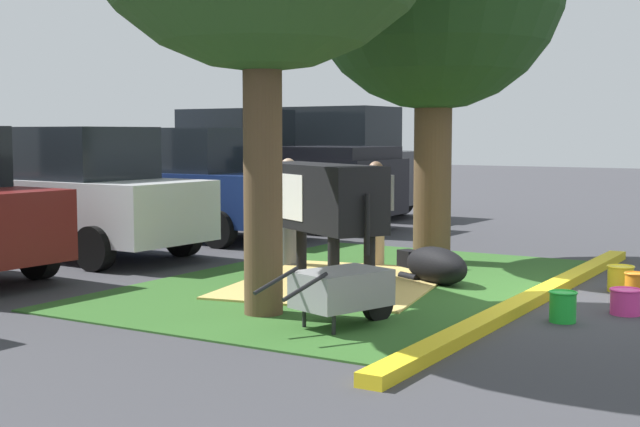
{
  "coord_description": "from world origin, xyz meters",
  "views": [
    {
      "loc": [
        -9.98,
        -3.13,
        1.93
      ],
      "look_at": [
        -0.29,
        2.72,
        0.9
      ],
      "focal_mm": 49.85,
      "sensor_mm": 36.0,
      "label": 1
    }
  ],
  "objects_px": {
    "cow_holstein": "(312,197)",
    "person_handler": "(376,211)",
    "calf_lying": "(434,265)",
    "bucket_green": "(563,306)",
    "bucket_yellow": "(621,278)",
    "pickup_truck_black": "(268,172)",
    "sedan_blue": "(191,184)",
    "person_visitor_near": "(289,209)",
    "suv_dark_grey": "(325,161)",
    "wheelbarrow": "(344,289)",
    "bucket_pink": "(626,301)",
    "hatchback_white": "(75,193)",
    "bucket_orange": "(636,285)"
  },
  "relations": [
    {
      "from": "bucket_green",
      "to": "sedan_blue",
      "type": "bearing_deg",
      "value": 64.53
    },
    {
      "from": "suv_dark_grey",
      "to": "calf_lying",
      "type": "bearing_deg",
      "value": -140.82
    },
    {
      "from": "wheelbarrow",
      "to": "bucket_green",
      "type": "bearing_deg",
      "value": -51.91
    },
    {
      "from": "bucket_yellow",
      "to": "sedan_blue",
      "type": "bearing_deg",
      "value": 78.24
    },
    {
      "from": "calf_lying",
      "to": "person_visitor_near",
      "type": "xyz_separation_m",
      "value": [
        0.24,
        2.39,
        0.6
      ]
    },
    {
      "from": "person_handler",
      "to": "cow_holstein",
      "type": "bearing_deg",
      "value": -179.03
    },
    {
      "from": "cow_holstein",
      "to": "hatchback_white",
      "type": "bearing_deg",
      "value": 85.28
    },
    {
      "from": "wheelbarrow",
      "to": "bucket_green",
      "type": "height_order",
      "value": "wheelbarrow"
    },
    {
      "from": "person_visitor_near",
      "to": "sedan_blue",
      "type": "relative_size",
      "value": 0.35
    },
    {
      "from": "person_handler",
      "to": "sedan_blue",
      "type": "height_order",
      "value": "sedan_blue"
    },
    {
      "from": "bucket_orange",
      "to": "bucket_yellow",
      "type": "xyz_separation_m",
      "value": [
        0.42,
        0.26,
        0.0
      ]
    },
    {
      "from": "calf_lying",
      "to": "person_visitor_near",
      "type": "relative_size",
      "value": 0.82
    },
    {
      "from": "pickup_truck_black",
      "to": "bucket_green",
      "type": "bearing_deg",
      "value": -128.39
    },
    {
      "from": "person_visitor_near",
      "to": "bucket_pink",
      "type": "distance_m",
      "value": 5.05
    },
    {
      "from": "person_visitor_near",
      "to": "wheelbarrow",
      "type": "height_order",
      "value": "person_visitor_near"
    },
    {
      "from": "bucket_yellow",
      "to": "sedan_blue",
      "type": "xyz_separation_m",
      "value": [
        1.68,
        8.08,
        0.82
      ]
    },
    {
      "from": "cow_holstein",
      "to": "sedan_blue",
      "type": "height_order",
      "value": "sedan_blue"
    },
    {
      "from": "wheelbarrow",
      "to": "suv_dark_grey",
      "type": "distance_m",
      "value": 12.19
    },
    {
      "from": "bucket_orange",
      "to": "suv_dark_grey",
      "type": "distance_m",
      "value": 11.26
    },
    {
      "from": "bucket_green",
      "to": "pickup_truck_black",
      "type": "bearing_deg",
      "value": 51.61
    },
    {
      "from": "wheelbarrow",
      "to": "bucket_yellow",
      "type": "bearing_deg",
      "value": -28.26
    },
    {
      "from": "calf_lying",
      "to": "sedan_blue",
      "type": "height_order",
      "value": "sedan_blue"
    },
    {
      "from": "bucket_yellow",
      "to": "sedan_blue",
      "type": "height_order",
      "value": "sedan_blue"
    },
    {
      "from": "hatchback_white",
      "to": "person_visitor_near",
      "type": "bearing_deg",
      "value": -77.74
    },
    {
      "from": "wheelbarrow",
      "to": "sedan_blue",
      "type": "xyz_separation_m",
      "value": [
        5.2,
        6.19,
        0.6
      ]
    },
    {
      "from": "cow_holstein",
      "to": "person_handler",
      "type": "bearing_deg",
      "value": 0.97
    },
    {
      "from": "bucket_yellow",
      "to": "cow_holstein",
      "type": "bearing_deg",
      "value": 114.49
    },
    {
      "from": "person_handler",
      "to": "bucket_yellow",
      "type": "xyz_separation_m",
      "value": [
        -0.22,
        -3.48,
        -0.65
      ]
    },
    {
      "from": "person_visitor_near",
      "to": "bucket_green",
      "type": "distance_m",
      "value": 4.8
    },
    {
      "from": "bucket_green",
      "to": "suv_dark_grey",
      "type": "relative_size",
      "value": 0.07
    },
    {
      "from": "bucket_yellow",
      "to": "pickup_truck_black",
      "type": "height_order",
      "value": "pickup_truck_black"
    },
    {
      "from": "person_handler",
      "to": "person_visitor_near",
      "type": "bearing_deg",
      "value": 121.28
    },
    {
      "from": "wheelbarrow",
      "to": "sedan_blue",
      "type": "distance_m",
      "value": 8.11
    },
    {
      "from": "calf_lying",
      "to": "bucket_green",
      "type": "bearing_deg",
      "value": -125.0
    },
    {
      "from": "cow_holstein",
      "to": "bucket_green",
      "type": "xyz_separation_m",
      "value": [
        -0.54,
        -3.35,
        -0.96
      ]
    },
    {
      "from": "wheelbarrow",
      "to": "bucket_pink",
      "type": "height_order",
      "value": "wheelbarrow"
    },
    {
      "from": "hatchback_white",
      "to": "person_handler",
      "type": "bearing_deg",
      "value": -72.84
    },
    {
      "from": "bucket_green",
      "to": "bucket_yellow",
      "type": "height_order",
      "value": "same"
    },
    {
      "from": "cow_holstein",
      "to": "calf_lying",
      "type": "bearing_deg",
      "value": -55.1
    },
    {
      "from": "cow_holstein",
      "to": "bucket_pink",
      "type": "height_order",
      "value": "cow_holstein"
    },
    {
      "from": "bucket_pink",
      "to": "calf_lying",
      "type": "bearing_deg",
      "value": 74.11
    },
    {
      "from": "bucket_orange",
      "to": "pickup_truck_black",
      "type": "bearing_deg",
      "value": 60.95
    },
    {
      "from": "bucket_pink",
      "to": "pickup_truck_black",
      "type": "xyz_separation_m",
      "value": [
        5.62,
        8.47,
        0.97
      ]
    },
    {
      "from": "cow_holstein",
      "to": "bucket_pink",
      "type": "bearing_deg",
      "value": -87.32
    },
    {
      "from": "bucket_orange",
      "to": "sedan_blue",
      "type": "bearing_deg",
      "value": 75.83
    },
    {
      "from": "person_handler",
      "to": "wheelbarrow",
      "type": "relative_size",
      "value": 0.95
    },
    {
      "from": "sedan_blue",
      "to": "bucket_green",
      "type": "bearing_deg",
      "value": -115.47
    },
    {
      "from": "person_visitor_near",
      "to": "bucket_pink",
      "type": "relative_size",
      "value": 4.59
    },
    {
      "from": "cow_holstein",
      "to": "hatchback_white",
      "type": "distance_m",
      "value": 4.61
    },
    {
      "from": "calf_lying",
      "to": "suv_dark_grey",
      "type": "distance_m",
      "value": 9.73
    }
  ]
}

